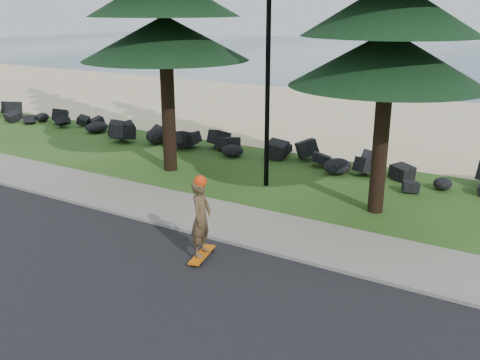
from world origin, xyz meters
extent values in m
plane|color=#284917|center=(0.00, 0.00, 0.00)|extent=(160.00, 160.00, 0.00)
cube|color=black|center=(0.00, -4.50, 0.01)|extent=(160.00, 7.00, 0.02)
cube|color=gray|center=(0.00, -0.90, 0.05)|extent=(160.00, 0.20, 0.10)
cube|color=gray|center=(0.00, 0.20, 0.04)|extent=(160.00, 2.00, 0.08)
cube|color=#D2BF8C|center=(0.00, 14.50, 0.01)|extent=(160.00, 15.00, 0.01)
cylinder|color=black|center=(0.00, 3.20, 4.00)|extent=(0.14, 0.14, 8.00)
cube|color=#D2630C|center=(1.20, -1.89, 0.10)|extent=(0.46, 1.03, 0.03)
imported|color=brown|center=(1.20, -1.89, 0.95)|extent=(0.53, 0.68, 1.67)
sphere|color=red|center=(1.20, -1.89, 1.75)|extent=(0.27, 0.27, 0.27)
camera|label=1|loc=(7.28, -10.35, 5.16)|focal=40.00mm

